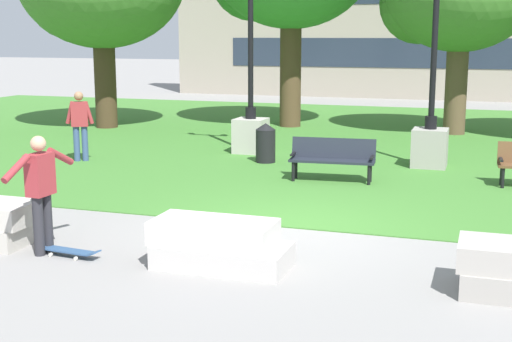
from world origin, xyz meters
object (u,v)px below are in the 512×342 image
at_px(person_bystander_near_lawn, 80,122).
at_px(concrete_block_left, 219,245).
at_px(park_bench_near_right, 333,157).
at_px(lamp_post_right, 251,112).
at_px(trash_bin, 266,143).
at_px(person_skateboarder, 41,187).
at_px(lamp_post_left, 431,121).
at_px(skateboard, 68,251).

bearing_deg(person_bystander_near_lawn, concrete_block_left, -46.44).
distance_m(park_bench_near_right, person_bystander_near_lawn, 6.43).
distance_m(lamp_post_right, trash_bin, 1.60).
bearing_deg(park_bench_near_right, person_bystander_near_lawn, 176.27).
bearing_deg(person_skateboarder, lamp_post_left, 61.43).
relative_size(concrete_block_left, person_bystander_near_lawn, 1.08).
bearing_deg(person_skateboarder, lamp_post_right, 89.85).
relative_size(person_skateboarder, lamp_post_left, 0.32).
xyz_separation_m(trash_bin, person_bystander_near_lawn, (-4.38, -1.25, 0.48)).
bearing_deg(lamp_post_right, lamp_post_left, -7.49).
bearing_deg(park_bench_near_right, person_skateboarder, -114.40).
distance_m(lamp_post_right, person_bystander_near_lawn, 4.36).
height_order(person_skateboarder, skateboard, person_skateboarder).
bearing_deg(lamp_post_right, skateboard, -87.63).
bearing_deg(trash_bin, person_skateboarder, -95.96).
relative_size(park_bench_near_right, lamp_post_left, 0.34).
height_order(park_bench_near_right, lamp_post_right, lamp_post_right).
distance_m(person_skateboarder, lamp_post_right, 9.21).
xyz_separation_m(skateboard, lamp_post_right, (-0.38, 9.23, 1.00)).
distance_m(concrete_block_left, park_bench_near_right, 6.07).
xyz_separation_m(concrete_block_left, skateboard, (-2.20, -0.26, -0.22)).
relative_size(skateboard, trash_bin, 1.08).
relative_size(concrete_block_left, trash_bin, 1.93).
bearing_deg(lamp_post_right, person_skateboarder, -90.15).
distance_m(concrete_block_left, trash_bin, 7.93).
distance_m(concrete_block_left, lamp_post_left, 8.65).
height_order(person_skateboarder, trash_bin, person_skateboarder).
height_order(trash_bin, person_bystander_near_lawn, person_bystander_near_lawn).
xyz_separation_m(concrete_block_left, person_bystander_near_lawn, (-6.16, 6.47, 0.68)).
xyz_separation_m(lamp_post_right, lamp_post_left, (4.66, -0.61, 0.01)).
bearing_deg(person_skateboarder, trash_bin, 84.04).
bearing_deg(person_bystander_near_lawn, lamp_post_right, 34.94).
bearing_deg(trash_bin, lamp_post_left, 9.42).
height_order(person_skateboarder, person_bystander_near_lawn, person_bystander_near_lawn).
bearing_deg(lamp_post_left, park_bench_near_right, -128.41).
xyz_separation_m(skateboard, lamp_post_left, (4.27, 8.62, 1.01)).
relative_size(trash_bin, person_bystander_near_lawn, 0.56).
distance_m(lamp_post_left, person_bystander_near_lawn, 8.45).
bearing_deg(concrete_block_left, park_bench_near_right, 87.64).
distance_m(person_skateboarder, lamp_post_left, 9.79).
xyz_separation_m(lamp_post_right, person_bystander_near_lawn, (-3.58, -2.50, -0.10)).
bearing_deg(person_skateboarder, park_bench_near_right, 65.60).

